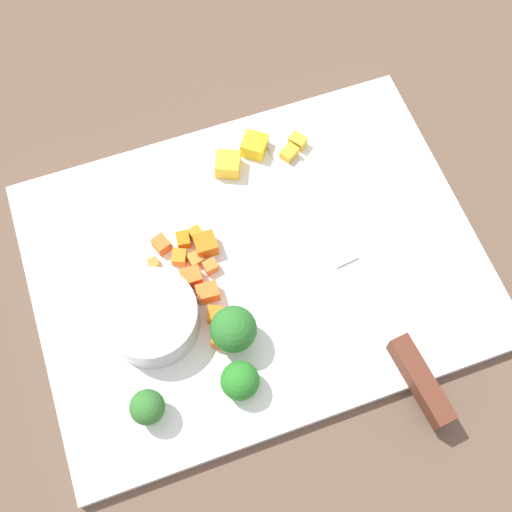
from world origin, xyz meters
TOP-DOWN VIEW (x-y plane):
  - ground_plane at (0.00, 0.00)m, footprint 4.00×4.00m
  - cutting_board at (0.00, 0.00)m, footprint 0.41×0.31m
  - prep_bowl at (-0.10, -0.03)m, footprint 0.08×0.08m
  - chef_knife at (0.08, -0.09)m, footprint 0.06×0.33m
  - carrot_dice_0 at (-0.05, 0.02)m, footprint 0.01×0.01m
  - carrot_dice_1 at (-0.05, -0.04)m, footprint 0.02×0.02m
  - carrot_dice_2 at (-0.05, -0.06)m, footprint 0.02×0.02m
  - carrot_dice_3 at (-0.09, 0.03)m, footprint 0.01×0.01m
  - carrot_dice_4 at (-0.07, 0.02)m, footprint 0.02×0.02m
  - carrot_dice_5 at (-0.04, 0.03)m, footprint 0.02×0.02m
  - carrot_dice_6 at (-0.06, 0.04)m, footprint 0.01×0.02m
  - carrot_dice_7 at (-0.08, 0.04)m, footprint 0.02×0.02m
  - carrot_dice_8 at (-0.06, 0.00)m, footprint 0.02×0.02m
  - carrot_dice_9 at (-0.04, 0.01)m, footprint 0.01×0.01m
  - carrot_dice_10 at (-0.05, -0.02)m, footprint 0.02×0.02m
  - carrot_dice_11 at (-0.04, -0.05)m, footprint 0.02×0.02m
  - carrot_dice_12 at (-0.04, 0.04)m, footprint 0.01×0.01m
  - pepper_dice_0 at (0.07, 0.09)m, footprint 0.02×0.02m
  - pepper_dice_1 at (0.04, 0.11)m, footprint 0.03×0.03m
  - pepper_dice_2 at (0.08, 0.10)m, footprint 0.02×0.02m
  - pepper_dice_3 at (0.01, 0.10)m, footprint 0.03×0.03m
  - broccoli_floret_0 at (-0.05, -0.10)m, footprint 0.03×0.03m
  - broccoli_floret_1 at (-0.13, -0.10)m, footprint 0.03×0.03m
  - broccoli_floret_2 at (-0.04, -0.06)m, footprint 0.04×0.04m

SIDE VIEW (x-z plane):
  - ground_plane at x=0.00m, z-range 0.00..0.00m
  - cutting_board at x=0.00m, z-range 0.00..0.01m
  - carrot_dice_3 at x=-0.09m, z-range 0.01..0.02m
  - carrot_dice_0 at x=-0.05m, z-range 0.01..0.02m
  - carrot_dice_6 at x=-0.06m, z-range 0.01..0.02m
  - carrot_dice_12 at x=-0.04m, z-range 0.01..0.02m
  - carrot_dice_4 at x=-0.07m, z-range 0.01..0.02m
  - carrot_dice_9 at x=-0.04m, z-range 0.01..0.02m
  - pepper_dice_2 at x=0.08m, z-range 0.01..0.02m
  - carrot_dice_1 at x=-0.05m, z-range 0.01..0.02m
  - pepper_dice_0 at x=0.07m, z-range 0.01..0.02m
  - carrot_dice_7 at x=-0.08m, z-range 0.01..0.02m
  - carrot_dice_10 at x=-0.05m, z-range 0.01..0.03m
  - carrot_dice_2 at x=-0.05m, z-range 0.01..0.03m
  - chef_knife at x=0.08m, z-range 0.01..0.03m
  - carrot_dice_5 at x=-0.04m, z-range 0.01..0.03m
  - carrot_dice_8 at x=-0.06m, z-range 0.01..0.03m
  - pepper_dice_1 at x=0.04m, z-range 0.01..0.03m
  - carrot_dice_11 at x=-0.04m, z-range 0.01..0.03m
  - pepper_dice_3 at x=0.01m, z-range 0.01..0.03m
  - prep_bowl at x=-0.10m, z-range 0.01..0.04m
  - broccoli_floret_0 at x=-0.05m, z-range 0.01..0.05m
  - broccoli_floret_1 at x=-0.13m, z-range 0.01..0.05m
  - broccoli_floret_2 at x=-0.04m, z-range 0.01..0.06m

